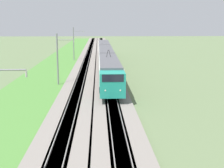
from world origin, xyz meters
name	(u,v)px	position (x,y,z in m)	size (l,w,h in m)	color
ballast_main	(83,71)	(50.00, 0.00, 0.15)	(240.00, 4.40, 0.30)	gray
ballast_adjacent	(107,71)	(50.00, -4.23, 0.15)	(240.00, 4.40, 0.30)	gray
track_main	(83,71)	(50.00, 0.00, 0.16)	(240.00, 1.57, 0.45)	#4C4238
track_adjacent	(107,71)	(50.00, -4.23, 0.16)	(240.00, 1.57, 0.45)	#4C4238
grass_verge	(50,72)	(50.00, 6.06, 0.06)	(240.00, 8.52, 0.12)	#4C8438
passenger_train	(106,56)	(56.22, -4.23, 2.33)	(60.59, 2.89, 4.98)	teal
catenary_mast_mid	(58,59)	(38.16, 3.02, 3.83)	(0.22, 2.56, 7.39)	slate
catenary_mast_far	(74,43)	(67.87, 3.02, 4.04)	(0.22, 2.56, 7.80)	slate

